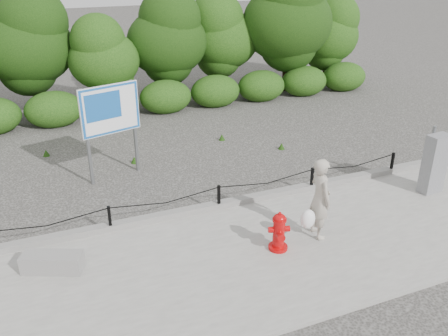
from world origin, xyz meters
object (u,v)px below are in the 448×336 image
pedestrian (319,200)px  advertising_sign (110,114)px  utility_cabinet (434,164)px  fire_hydrant (279,232)px  concrete_block (53,262)px

pedestrian → advertising_sign: size_ratio=0.69×
utility_cabinet → fire_hydrant: bearing=-175.8°
concrete_block → utility_cabinet: utility_cabinet is taller
fire_hydrant → utility_cabinet: size_ratio=0.51×
pedestrian → fire_hydrant: bearing=101.6°
pedestrian → concrete_block: size_ratio=1.57×
fire_hydrant → utility_cabinet: (4.69, 0.77, 0.35)m
fire_hydrant → advertising_sign: (-2.35, 4.71, 1.31)m
pedestrian → advertising_sign: 5.72m
utility_cabinet → advertising_sign: (-7.03, 3.94, 0.96)m
advertising_sign → concrete_block: bearing=-132.8°
pedestrian → advertising_sign: bearing=39.7°
advertising_sign → pedestrian: bearing=-69.7°
fire_hydrant → advertising_sign: bearing=132.3°
fire_hydrant → utility_cabinet: 4.76m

